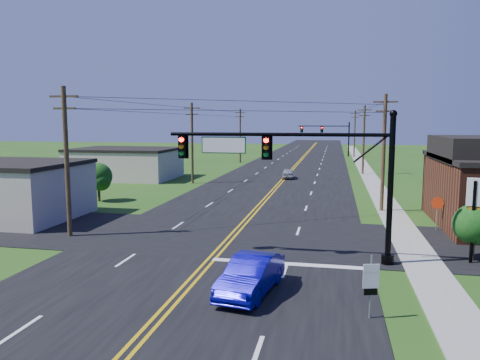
% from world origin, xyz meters
% --- Properties ---
extents(ground, '(260.00, 260.00, 0.00)m').
position_xyz_m(ground, '(0.00, 0.00, 0.00)').
color(ground, '#1C4513').
rests_on(ground, ground).
extents(road_main, '(16.00, 220.00, 0.04)m').
position_xyz_m(road_main, '(0.00, 50.00, 0.02)').
color(road_main, black).
rests_on(road_main, ground).
extents(road_cross, '(70.00, 10.00, 0.04)m').
position_xyz_m(road_cross, '(0.00, 12.00, 0.02)').
color(road_cross, black).
rests_on(road_cross, ground).
extents(sidewalk, '(2.00, 160.00, 0.08)m').
position_xyz_m(sidewalk, '(10.50, 40.00, 0.04)').
color(sidewalk, gray).
rests_on(sidewalk, ground).
extents(signal_mast_main, '(11.30, 0.60, 7.48)m').
position_xyz_m(signal_mast_main, '(4.34, 8.00, 4.75)').
color(signal_mast_main, black).
rests_on(signal_mast_main, ground).
extents(signal_mast_far, '(10.98, 0.60, 7.48)m').
position_xyz_m(signal_mast_far, '(4.44, 80.00, 4.55)').
color(signal_mast_far, black).
rests_on(signal_mast_far, ground).
extents(cream_bldg_near, '(10.20, 8.20, 4.10)m').
position_xyz_m(cream_bldg_near, '(-17.00, 14.00, 2.06)').
color(cream_bldg_near, beige).
rests_on(cream_bldg_near, ground).
extents(cream_bldg_far, '(12.20, 9.20, 3.70)m').
position_xyz_m(cream_bldg_far, '(-19.00, 38.00, 1.86)').
color(cream_bldg_far, beige).
rests_on(cream_bldg_far, ground).
extents(utility_pole_left_a, '(1.80, 0.28, 9.00)m').
position_xyz_m(utility_pole_left_a, '(-9.50, 10.00, 4.72)').
color(utility_pole_left_a, '#322217').
rests_on(utility_pole_left_a, ground).
extents(utility_pole_left_b, '(1.80, 0.28, 9.00)m').
position_xyz_m(utility_pole_left_b, '(-9.50, 35.00, 4.72)').
color(utility_pole_left_b, '#322217').
rests_on(utility_pole_left_b, ground).
extents(utility_pole_left_c, '(1.80, 0.28, 9.00)m').
position_xyz_m(utility_pole_left_c, '(-9.50, 62.00, 4.72)').
color(utility_pole_left_c, '#322217').
rests_on(utility_pole_left_c, ground).
extents(utility_pole_right_a, '(1.80, 0.28, 9.00)m').
position_xyz_m(utility_pole_right_a, '(9.80, 22.00, 4.72)').
color(utility_pole_right_a, '#322217').
rests_on(utility_pole_right_a, ground).
extents(utility_pole_right_b, '(1.80, 0.28, 9.00)m').
position_xyz_m(utility_pole_right_b, '(9.80, 48.00, 4.72)').
color(utility_pole_right_b, '#322217').
rests_on(utility_pole_right_b, ground).
extents(utility_pole_right_c, '(1.80, 0.28, 9.00)m').
position_xyz_m(utility_pole_right_c, '(9.80, 78.00, 4.72)').
color(utility_pole_right_c, '#322217').
rests_on(utility_pole_right_c, ground).
extents(tree_right_back, '(3.00, 3.00, 4.10)m').
position_xyz_m(tree_right_back, '(16.00, 26.00, 2.60)').
color(tree_right_back, '#322217').
rests_on(tree_right_back, ground).
extents(shrub_corner, '(2.00, 2.00, 2.86)m').
position_xyz_m(shrub_corner, '(13.00, 9.50, 1.85)').
color(shrub_corner, '#322217').
rests_on(shrub_corner, ground).
extents(tree_left, '(2.40, 2.40, 3.37)m').
position_xyz_m(tree_left, '(-14.00, 22.00, 2.16)').
color(tree_left, '#322217').
rests_on(tree_left, ground).
extents(blue_car, '(2.31, 4.74, 1.50)m').
position_xyz_m(blue_car, '(2.95, 2.82, 0.75)').
color(blue_car, '#0C0798').
rests_on(blue_car, ground).
extents(distant_car, '(1.78, 3.71, 1.22)m').
position_xyz_m(distant_car, '(0.61, 41.49, 0.61)').
color(distant_car, silver).
rests_on(distant_car, ground).
extents(route_sign, '(0.57, 0.18, 2.32)m').
position_xyz_m(route_sign, '(7.50, 1.26, 1.35)').
color(route_sign, slate).
rests_on(route_sign, ground).
extents(stop_sign, '(0.73, 0.36, 2.21)m').
position_xyz_m(stop_sign, '(12.60, 15.92, 1.59)').
color(stop_sign, slate).
rests_on(stop_sign, ground).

